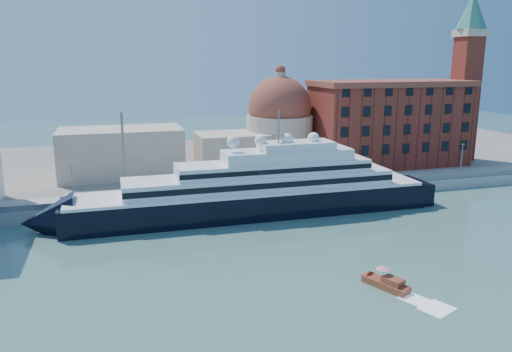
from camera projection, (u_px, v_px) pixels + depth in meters
name	position (u px, v px, depth m)	size (l,w,h in m)	color
ground	(266.00, 259.00, 78.45)	(400.00, 400.00, 0.00)	#38615F
quay	(220.00, 196.00, 109.97)	(180.00, 10.00, 2.50)	gray
land	(191.00, 162.00, 148.36)	(260.00, 72.00, 2.00)	slate
quay_fence	(224.00, 193.00, 105.34)	(180.00, 0.10, 1.20)	slate
superyacht	(241.00, 195.00, 99.53)	(82.17, 11.39, 24.56)	black
water_taxi	(387.00, 283.00, 68.35)	(4.69, 7.04, 3.18)	maroon
warehouse	(389.00, 122.00, 138.17)	(43.00, 19.00, 23.25)	maroon
campanile	(467.00, 67.00, 141.35)	(8.40, 8.40, 47.00)	maroon
church	(224.00, 137.00, 131.71)	(66.00, 18.00, 25.50)	beige
lamp_posts	(161.00, 163.00, 102.95)	(120.80, 2.40, 18.00)	slate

